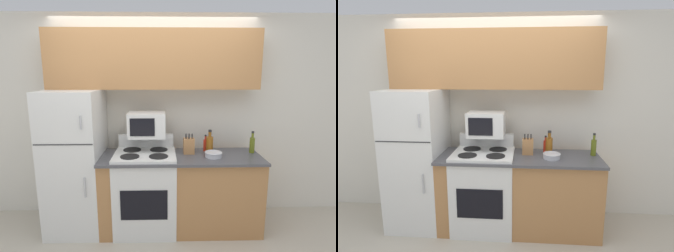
{
  "view_description": "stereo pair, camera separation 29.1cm",
  "coord_description": "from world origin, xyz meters",
  "views": [
    {
      "loc": [
        0.09,
        -2.59,
        1.83
      ],
      "look_at": [
        0.16,
        0.26,
        1.26
      ],
      "focal_mm": 28.0,
      "sensor_mm": 36.0,
      "label": 1
    },
    {
      "loc": [
        0.38,
        -2.59,
        1.83
      ],
      "look_at": [
        0.16,
        0.26,
        1.26
      ],
      "focal_mm": 28.0,
      "sensor_mm": 36.0,
      "label": 2
    }
  ],
  "objects": [
    {
      "name": "bowl",
      "position": [
        0.67,
        0.21,
        0.94
      ],
      "size": [
        0.2,
        0.2,
        0.06
      ],
      "color": "silver",
      "rests_on": "lower_cabinets"
    },
    {
      "name": "knife_block",
      "position": [
        0.41,
        0.36,
        1.0
      ],
      "size": [
        0.13,
        0.1,
        0.24
      ],
      "color": "#B27A47",
      "rests_on": "lower_cabinets"
    },
    {
      "name": "microwave",
      "position": [
        -0.08,
        0.4,
        1.25
      ],
      "size": [
        0.43,
        0.32,
        0.29
      ],
      "color": "white",
      "rests_on": "stove"
    },
    {
      "name": "refrigerator",
      "position": [
        -0.92,
        0.36,
        0.83
      ],
      "size": [
        0.62,
        0.74,
        1.65
      ],
      "color": "white",
      "rests_on": "ground_plane"
    },
    {
      "name": "bottle_olive_oil",
      "position": [
        1.16,
        0.37,
        1.01
      ],
      "size": [
        0.06,
        0.06,
        0.26
      ],
      "color": "#5B6619",
      "rests_on": "lower_cabinets"
    },
    {
      "name": "bottle_whiskey",
      "position": [
        0.65,
        0.37,
        1.02
      ],
      "size": [
        0.08,
        0.08,
        0.28
      ],
      "color": "brown",
      "rests_on": "lower_cabinets"
    },
    {
      "name": "ground_plane",
      "position": [
        0.0,
        0.0,
        0.0
      ],
      "size": [
        12.0,
        12.0,
        0.0
      ],
      "primitive_type": "plane",
      "color": "beige"
    },
    {
      "name": "stove",
      "position": [
        -0.1,
        0.28,
        0.49
      ],
      "size": [
        0.7,
        0.61,
        1.1
      ],
      "color": "white",
      "rests_on": "ground_plane"
    },
    {
      "name": "bottle_hot_sauce",
      "position": [
        0.62,
        0.45,
        0.99
      ],
      "size": [
        0.05,
        0.05,
        0.2
      ],
      "color": "red",
      "rests_on": "lower_cabinets"
    },
    {
      "name": "lower_cabinets",
      "position": [
        0.31,
        0.29,
        0.45
      ],
      "size": [
        1.83,
        0.62,
        0.91
      ],
      "color": "#B27A47",
      "rests_on": "ground_plane"
    },
    {
      "name": "wall_back",
      "position": [
        0.0,
        0.75,
        1.27
      ],
      "size": [
        8.0,
        0.05,
        2.55
      ],
      "color": "silver",
      "rests_on": "ground_plane"
    },
    {
      "name": "upper_cabinets",
      "position": [
        0.0,
        0.56,
        1.99
      ],
      "size": [
        2.45,
        0.32,
        0.67
      ],
      "color": "#B27A47",
      "rests_on": "refrigerator"
    }
  ]
}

